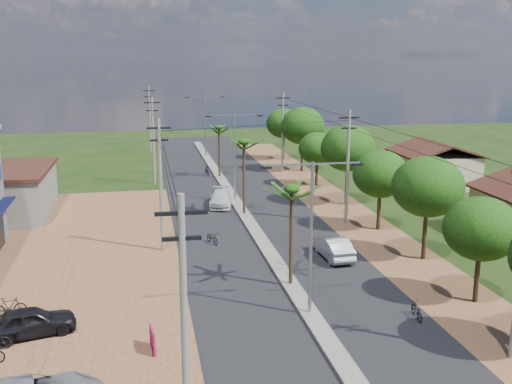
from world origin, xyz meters
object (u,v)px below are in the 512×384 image
car_silver_mid (333,248)px  roadside_sign (152,340)px  car_white_far (221,199)px  car_parked_dark (31,322)px  moto_rider_east (417,311)px

car_silver_mid → roadside_sign: bearing=39.2°
car_white_far → car_parked_dark: bearing=-108.1°
car_silver_mid → moto_rider_east: size_ratio=2.76×
moto_rider_east → roadside_sign: 13.23m
car_silver_mid → car_parked_dark: bearing=22.1°
car_white_far → roadside_sign: 26.72m
car_silver_mid → moto_rider_east: 9.82m
car_silver_mid → car_white_far: (-5.45, 15.25, -0.04)m
car_parked_dark → moto_rider_east: bearing=-110.3°
car_white_far → roadside_sign: (-6.50, -25.92, -0.13)m
car_parked_dark → car_white_far: bearing=-42.7°
car_silver_mid → moto_rider_east: bearing=94.7°
car_silver_mid → roadside_sign: size_ratio=3.29×
car_parked_dark → car_silver_mid: bearing=-80.6°
car_parked_dark → roadside_sign: 6.18m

